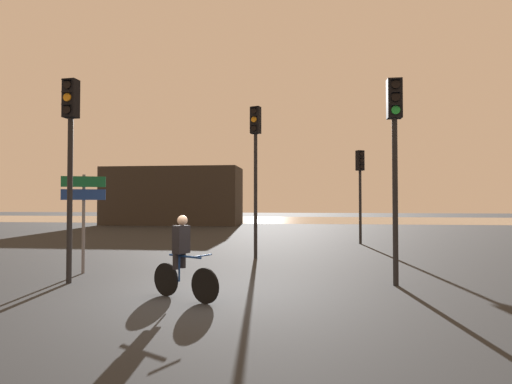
# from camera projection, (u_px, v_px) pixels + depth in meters

# --- Properties ---
(ground_plane) EXTENTS (120.00, 120.00, 0.00)m
(ground_plane) POSITION_uv_depth(u_px,v_px,m) (204.00, 295.00, 8.07)
(ground_plane) COLOR black
(water_strip) EXTENTS (80.00, 16.00, 0.01)m
(water_strip) POSITION_uv_depth(u_px,v_px,m) (282.00, 220.00, 41.92)
(water_strip) COLOR #9E937F
(water_strip) RESTS_ON ground
(distant_building) EXTENTS (11.10, 4.00, 4.70)m
(distant_building) POSITION_uv_depth(u_px,v_px,m) (173.00, 196.00, 33.00)
(distant_building) COLOR #2D2823
(distant_building) RESTS_ON ground
(traffic_light_far_right) EXTENTS (0.39, 0.41, 4.18)m
(traffic_light_far_right) POSITION_uv_depth(u_px,v_px,m) (360.00, 179.00, 17.85)
(traffic_light_far_right) COLOR black
(traffic_light_far_right) RESTS_ON ground
(traffic_light_near_right) EXTENTS (0.32, 0.34, 4.67)m
(traffic_light_near_right) POSITION_uv_depth(u_px,v_px,m) (395.00, 142.00, 9.02)
(traffic_light_near_right) COLOR black
(traffic_light_near_right) RESTS_ON ground
(traffic_light_center) EXTENTS (0.38, 0.40, 5.07)m
(traffic_light_center) POSITION_uv_depth(u_px,v_px,m) (256.00, 154.00, 13.33)
(traffic_light_center) COLOR black
(traffic_light_center) RESTS_ON ground
(traffic_light_near_left) EXTENTS (0.34, 0.36, 4.74)m
(traffic_light_near_left) POSITION_uv_depth(u_px,v_px,m) (70.00, 142.00, 9.29)
(traffic_light_near_left) COLOR black
(traffic_light_near_left) RESTS_ON ground
(direction_sign_post) EXTENTS (1.04, 0.40, 2.60)m
(direction_sign_post) POSITION_uv_depth(u_px,v_px,m) (83.00, 205.00, 10.48)
(direction_sign_post) COLOR slate
(direction_sign_post) RESTS_ON ground
(cyclist) EXTENTS (1.52, 0.87, 1.62)m
(cyclist) POSITION_uv_depth(u_px,v_px,m) (182.00, 257.00, 7.71)
(cyclist) COLOR black
(cyclist) RESTS_ON ground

